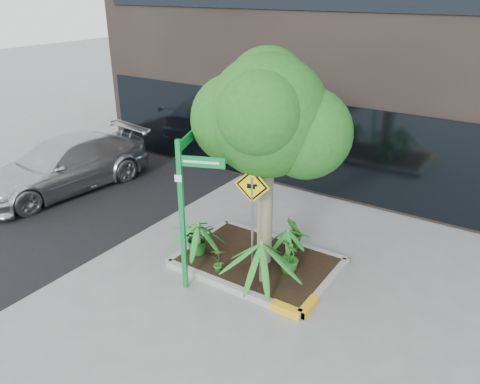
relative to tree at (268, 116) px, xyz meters
The scene contains 14 objects.
ground 3.36m from the tree, 130.83° to the right, with size 80.00×80.00×0.00m, color gray.
asphalt_road 7.59m from the tree, behind, with size 7.00×80.00×0.01m, color black.
planter 3.22m from the tree, 132.41° to the right, with size 3.35×2.36×0.15m.
tree is the anchor object (origin of this frame).
palm_front 2.44m from the tree, 64.35° to the right, with size 1.05×1.05×1.16m.
palm_left 2.81m from the tree, 155.00° to the right, with size 0.91×0.91×1.02m.
palm_back 2.64m from the tree, 56.98° to the left, with size 0.72×0.72×0.80m.
parked_car 7.54m from the tree, behind, with size 2.11×5.20×1.51m, color #B7B7BC.
shrub_a 3.14m from the tree, 158.28° to the right, with size 0.70×0.70×0.78m, color #1A5D20.
shrub_b 2.90m from the tree, 10.17° to the right, with size 0.39×0.39×0.70m, color #277021.
shrub_c 3.08m from the tree, 120.90° to the right, with size 0.30×0.30×0.58m, color #2A6D21.
shrub_d 2.89m from the tree, 67.60° to the left, with size 0.44×0.44×0.80m, color #25661D.
street_sign_post 2.22m from the tree, 121.18° to the right, with size 1.13×0.88×3.11m.
cattle_sign 1.71m from the tree, 86.12° to the right, with size 0.71×0.16×2.32m.
Camera 1 is at (4.65, -7.15, 5.59)m, focal length 35.00 mm.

